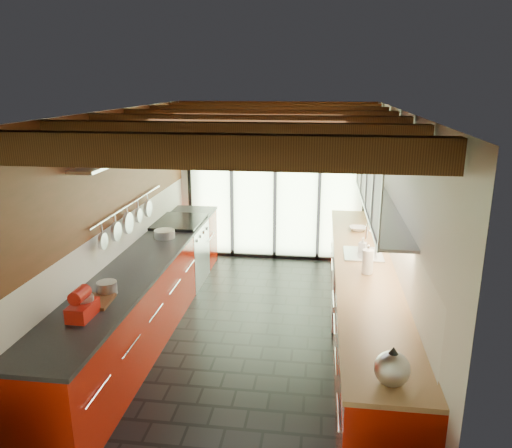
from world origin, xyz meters
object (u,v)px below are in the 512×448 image
at_px(kettle, 392,367).
at_px(bowl, 358,229).
at_px(stand_mixer, 83,305).
at_px(paper_towel, 368,262).
at_px(soap_bottle, 363,245).

bearing_deg(kettle, bowl, 90.00).
distance_m(stand_mixer, kettle, 2.63).
bearing_deg(paper_towel, stand_mixer, -151.74).
distance_m(stand_mixer, soap_bottle, 3.27).
bearing_deg(stand_mixer, kettle, -14.71).
height_order(kettle, bowl, kettle).
height_order(soap_bottle, bowl, soap_bottle).
bearing_deg(paper_towel, soap_bottle, 90.00).
height_order(paper_towel, soap_bottle, paper_towel).
xyz_separation_m(stand_mixer, kettle, (2.54, -0.67, 0.01)).
height_order(stand_mixer, kettle, kettle).
height_order(paper_towel, bowl, paper_towel).
bearing_deg(bowl, paper_towel, -90.00).
relative_size(stand_mixer, bowl, 1.38).
distance_m(paper_towel, soap_bottle, 0.69).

